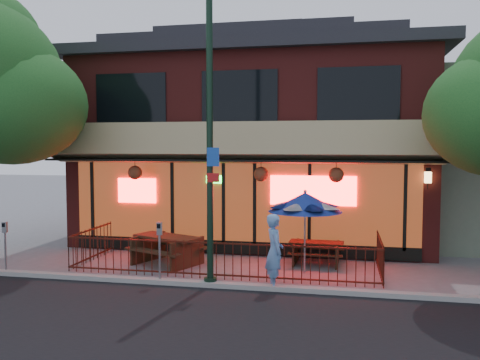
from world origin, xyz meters
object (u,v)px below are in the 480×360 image
object	(u,v)px
picnic_table_right	(316,249)
pedestrian	(274,251)
patio_umbrella	(305,202)
parking_meter_near	(160,242)
parking_meter_far	(5,239)
street_light	(210,159)
picnic_table_left	(167,246)

from	to	relation	value
picnic_table_right	pedestrian	world-z (taller)	pedestrian
picnic_table_right	pedestrian	distance (m)	2.92
patio_umbrella	parking_meter_near	distance (m)	4.02
picnic_table_right	parking_meter_far	distance (m)	8.66
picnic_table_right	pedestrian	bearing A→B (deg)	-107.45
picnic_table_right	parking_meter_near	xyz separation A→B (m)	(-3.75, -2.88, 0.62)
picnic_table_right	street_light	bearing A→B (deg)	-131.22
patio_umbrella	parking_meter_near	world-z (taller)	patio_umbrella
picnic_table_right	parking_meter_far	size ratio (longest dim) A/B	1.13
street_light	parking_meter_far	xyz separation A→B (m)	(-5.72, 0.00, -2.18)
street_light	parking_meter_far	size ratio (longest dim) A/B	4.91
street_light	pedestrian	xyz separation A→B (m)	(1.59, 0.05, -2.23)
picnic_table_left	parking_meter_near	bearing A→B (deg)	-75.59
street_light	pedestrian	size ratio (longest dim) A/B	3.83
street_light	pedestrian	world-z (taller)	street_light
picnic_table_left	pedestrian	world-z (taller)	pedestrian
patio_umbrella	parking_meter_near	xyz separation A→B (m)	(-3.49, -1.79, -0.89)
patio_umbrella	pedestrian	distance (m)	2.04
street_light	parking_meter_near	xyz separation A→B (m)	(-1.29, -0.08, -2.09)
pedestrian	parking_meter_near	bearing A→B (deg)	70.42
street_light	parking_meter_near	bearing A→B (deg)	-176.57
picnic_table_left	parking_meter_far	distance (m)	4.38
patio_umbrella	pedestrian	bearing A→B (deg)	-110.06
picnic_table_left	parking_meter_far	world-z (taller)	parking_meter_far
picnic_table_left	patio_umbrella	distance (m)	4.24
patio_umbrella	parking_meter_far	distance (m)	8.16
patio_umbrella	picnic_table_left	bearing A→B (deg)	177.26
street_light	patio_umbrella	bearing A→B (deg)	37.93
picnic_table_left	street_light	bearing A→B (deg)	-46.58
picnic_table_left	picnic_table_right	world-z (taller)	picnic_table_left
picnic_table_right	picnic_table_left	bearing A→B (deg)	-168.07
parking_meter_near	street_light	bearing A→B (deg)	3.43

